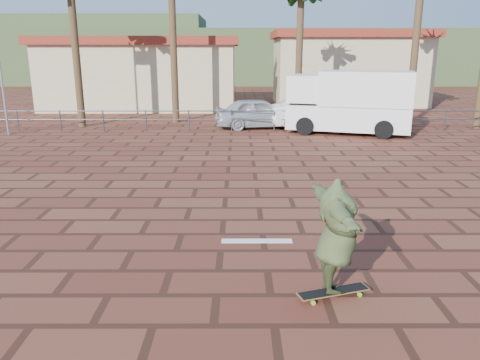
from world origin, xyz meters
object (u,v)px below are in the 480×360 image
Objects in this scene: campervan at (350,101)px; skateboarder at (337,236)px; car_silver at (259,113)px; car_white at (316,112)px; longboard at (333,292)px.

skateboarder is at bearing -86.49° from campervan.
campervan is at bearing -119.47° from car_silver.
car_white is (2.34, 16.40, -0.24)m from skateboarder.
longboard is 0.25× the size of car_white.
skateboarder is at bearing 164.45° from car_white.
longboard is 15.37m from campervan.
campervan is 2.09m from car_white.
campervan is at bearing -147.88° from car_white.
campervan is 4.38m from car_silver.
campervan is 1.27× the size of car_white.
longboard is at bearing -86.49° from campervan.
campervan is (3.59, 14.88, 1.38)m from longboard.
skateboarder is (0.00, -0.00, 0.91)m from longboard.
car_silver reaches higher than longboard.
car_white is at bearing -12.86° from skateboarder.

